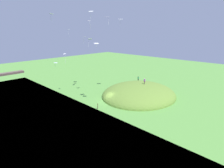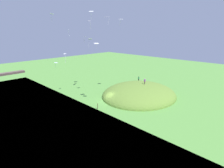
# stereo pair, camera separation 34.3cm
# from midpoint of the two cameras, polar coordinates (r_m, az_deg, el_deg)

# --- Properties ---
(ground_plane) EXTENTS (160.00, 160.00, 0.00)m
(ground_plane) POSITION_cam_midpoint_polar(r_m,az_deg,el_deg) (43.56, -1.78, -5.72)
(ground_plane) COLOR #58933E
(grass_hill) EXTENTS (21.35, 19.24, 6.26)m
(grass_hill) POSITION_cam_midpoint_polar(r_m,az_deg,el_deg) (48.16, 8.62, -3.67)
(grass_hill) COLOR olive
(grass_hill) RESTS_ON ground_plane
(person_near_shore) EXTENTS (0.46, 0.46, 1.59)m
(person_near_shore) POSITION_cam_midpoint_polar(r_m,az_deg,el_deg) (47.46, 10.48, 1.11)
(person_near_shore) COLOR brown
(person_near_shore) RESTS_ON grass_hill
(person_on_hilltop) EXTENTS (0.50, 0.50, 1.62)m
(person_on_hilltop) POSITION_cam_midpoint_polar(r_m,az_deg,el_deg) (55.88, 8.49, 1.97)
(person_on_hilltop) COLOR black
(person_on_hilltop) RESTS_ON grass_hill
(kite_0) EXTENTS (1.11, 1.33, 1.16)m
(kite_0) POSITION_cam_midpoint_polar(r_m,az_deg,el_deg) (46.41, -18.32, 6.64)
(kite_0) COLOR white
(kite_1) EXTENTS (0.58, 0.84, 2.15)m
(kite_1) POSITION_cam_midpoint_polar(r_m,az_deg,el_deg) (48.73, -7.81, 19.77)
(kite_1) COLOR silver
(kite_2) EXTENTS (1.24, 1.41, 2.15)m
(kite_2) POSITION_cam_midpoint_polar(r_m,az_deg,el_deg) (49.77, -7.20, 22.60)
(kite_2) COLOR silver
(kite_3) EXTENTS (1.11, 1.03, 2.18)m
(kite_3) POSITION_cam_midpoint_polar(r_m,az_deg,el_deg) (45.53, -7.55, 14.35)
(kite_3) COLOR white
(kite_4) EXTENTS (1.24, 1.05, 1.19)m
(kite_4) POSITION_cam_midpoint_polar(r_m,az_deg,el_deg) (39.69, -5.47, 13.16)
(kite_4) COLOR silver
(kite_5) EXTENTS (1.31, 1.38, 1.69)m
(kite_5) POSITION_cam_midpoint_polar(r_m,az_deg,el_deg) (47.91, 2.60, 20.54)
(kite_5) COLOR white
(kite_6) EXTENTS (0.73, 0.93, 2.27)m
(kite_6) POSITION_cam_midpoint_polar(r_m,az_deg,el_deg) (43.55, -15.60, 9.32)
(kite_6) COLOR silver
(kite_7) EXTENTS (1.07, 0.93, 1.70)m
(kite_7) POSITION_cam_midpoint_polar(r_m,az_deg,el_deg) (49.01, -9.35, 15.06)
(kite_7) COLOR white
(kite_8) EXTENTS (0.83, 0.90, 1.58)m
(kite_8) POSITION_cam_midpoint_polar(r_m,az_deg,el_deg) (44.71, -14.33, 16.90)
(kite_8) COLOR white
(kite_9) EXTENTS (1.12, 1.19, 1.56)m
(kite_9) POSITION_cam_midpoint_polar(r_m,az_deg,el_deg) (36.10, -1.81, 21.21)
(kite_9) COLOR white
(kite_10) EXTENTS (1.19, 1.38, 1.91)m
(kite_10) POSITION_cam_midpoint_polar(r_m,az_deg,el_deg) (45.58, -19.61, 20.90)
(kite_10) COLOR white
(mooring_post) EXTENTS (0.14, 0.14, 1.33)m
(mooring_post) POSITION_cam_midpoint_polar(r_m,az_deg,el_deg) (39.30, -5.02, -7.31)
(mooring_post) COLOR brown
(mooring_post) RESTS_ON ground_plane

